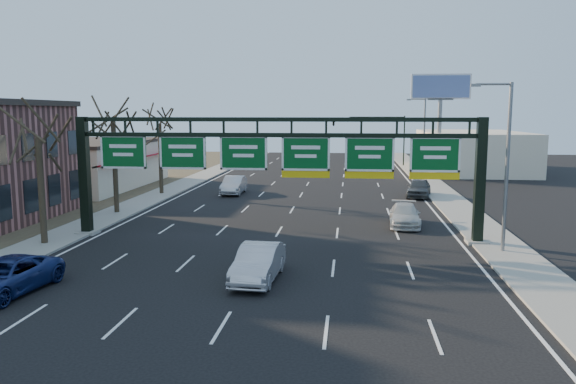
# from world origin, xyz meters

# --- Properties ---
(ground) EXTENTS (160.00, 160.00, 0.00)m
(ground) POSITION_xyz_m (0.00, 0.00, 0.00)
(ground) COLOR black
(ground) RESTS_ON ground
(sidewalk_left) EXTENTS (3.00, 120.00, 0.12)m
(sidewalk_left) POSITION_xyz_m (-12.80, 20.00, 0.06)
(sidewalk_left) COLOR gray
(sidewalk_left) RESTS_ON ground
(sidewalk_right) EXTENTS (3.00, 120.00, 0.12)m
(sidewalk_right) POSITION_xyz_m (12.80, 20.00, 0.06)
(sidewalk_right) COLOR gray
(sidewalk_right) RESTS_ON ground
(dirt_strip_left) EXTENTS (21.00, 120.00, 0.06)m
(dirt_strip_left) POSITION_xyz_m (-25.00, 20.00, 0.03)
(dirt_strip_left) COLOR #473D2B
(dirt_strip_left) RESTS_ON ground
(lane_markings) EXTENTS (21.60, 120.00, 0.01)m
(lane_markings) POSITION_xyz_m (0.00, 20.00, 0.01)
(lane_markings) COLOR white
(lane_markings) RESTS_ON ground
(sign_gantry) EXTENTS (24.60, 1.20, 7.20)m
(sign_gantry) POSITION_xyz_m (0.16, 8.00, 4.63)
(sign_gantry) COLOR black
(sign_gantry) RESTS_ON ground
(cream_strip) EXTENTS (10.90, 18.40, 4.70)m
(cream_strip) POSITION_xyz_m (-21.48, 29.00, 2.36)
(cream_strip) COLOR beige
(cream_strip) RESTS_ON ground
(building_right_distant) EXTENTS (12.00, 20.00, 5.00)m
(building_right_distant) POSITION_xyz_m (20.00, 50.00, 2.50)
(building_right_distant) COLOR beige
(building_right_distant) RESTS_ON ground
(tree_gantry) EXTENTS (3.60, 3.60, 8.48)m
(tree_gantry) POSITION_xyz_m (-12.80, 5.00, 7.11)
(tree_gantry) COLOR black
(tree_gantry) RESTS_ON sidewalk_left
(tree_mid) EXTENTS (3.60, 3.60, 9.24)m
(tree_mid) POSITION_xyz_m (-12.80, 15.00, 7.85)
(tree_mid) COLOR black
(tree_mid) RESTS_ON sidewalk_left
(tree_far) EXTENTS (3.60, 3.60, 8.86)m
(tree_far) POSITION_xyz_m (-12.80, 25.00, 7.48)
(tree_far) COLOR black
(tree_far) RESTS_ON sidewalk_left
(streetlight_near) EXTENTS (2.15, 0.22, 9.00)m
(streetlight_near) POSITION_xyz_m (12.47, 6.00, 5.08)
(streetlight_near) COLOR slate
(streetlight_near) RESTS_ON sidewalk_right
(streetlight_far) EXTENTS (2.15, 0.22, 9.00)m
(streetlight_far) POSITION_xyz_m (12.47, 40.00, 5.08)
(streetlight_far) COLOR slate
(streetlight_far) RESTS_ON sidewalk_right
(billboard_right) EXTENTS (7.00, 0.50, 12.00)m
(billboard_right) POSITION_xyz_m (15.00, 44.98, 9.06)
(billboard_right) COLOR slate
(billboard_right) RESTS_ON ground
(traffic_signal_mast) EXTENTS (10.16, 0.54, 7.00)m
(traffic_signal_mast) POSITION_xyz_m (5.69, 55.00, 5.50)
(traffic_signal_mast) COLOR black
(traffic_signal_mast) RESTS_ON ground
(car_blue_suv) EXTENTS (3.01, 5.52, 1.47)m
(car_blue_suv) POSITION_xyz_m (-9.70, -3.44, 0.73)
(car_blue_suv) COLOR navy
(car_blue_suv) RESTS_ON ground
(car_silver_sedan) EXTENTS (1.95, 4.90, 1.58)m
(car_silver_sedan) POSITION_xyz_m (0.39, -0.36, 0.79)
(car_silver_sedan) COLOR #B7B6BC
(car_silver_sedan) RESTS_ON ground
(car_white_wagon) EXTENTS (2.26, 4.97, 1.41)m
(car_white_wagon) POSITION_xyz_m (8.05, 12.82, 0.71)
(car_white_wagon) COLOR silver
(car_white_wagon) RESTS_ON ground
(car_grey_far) EXTENTS (2.78, 5.09, 1.64)m
(car_grey_far) POSITION_xyz_m (10.50, 25.88, 0.82)
(car_grey_far) COLOR #424648
(car_grey_far) RESTS_ON ground
(car_silver_distant) EXTENTS (1.76, 4.92, 1.62)m
(car_silver_distant) POSITION_xyz_m (-6.25, 26.02, 0.81)
(car_silver_distant) COLOR #B6B5BB
(car_silver_distant) RESTS_ON ground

